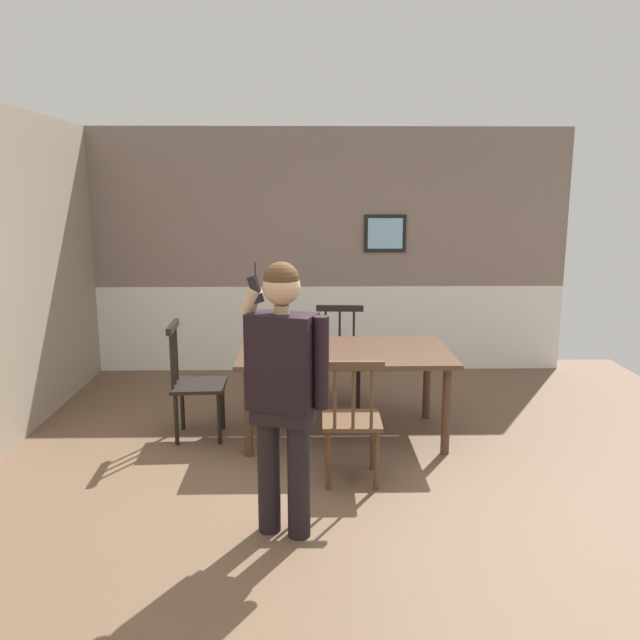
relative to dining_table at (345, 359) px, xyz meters
name	(u,v)px	position (x,y,z in m)	size (l,w,h in m)	color
ground_plane	(343,493)	(-0.07, -1.09, -0.68)	(7.12, 7.12, 0.00)	brown
room_back_partition	(328,256)	(-0.07, 2.15, 0.65)	(5.48, 0.17, 2.78)	gray
dining_table	(345,359)	(0.00, 0.00, 0.00)	(1.79, 1.04, 0.77)	#4C3323
chair_near_window	(339,356)	(0.00, 0.91, -0.21)	(0.51, 0.51, 0.95)	black
chair_by_doorway	(352,420)	(0.00, -0.90, -0.21)	(0.43, 0.43, 0.96)	#513823
chair_at_table_head	(195,383)	(-1.28, 0.00, -0.20)	(0.46, 0.46, 1.01)	black
person_figure	(284,382)	(-0.46, -1.62, 0.30)	(0.54, 0.34, 1.70)	black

